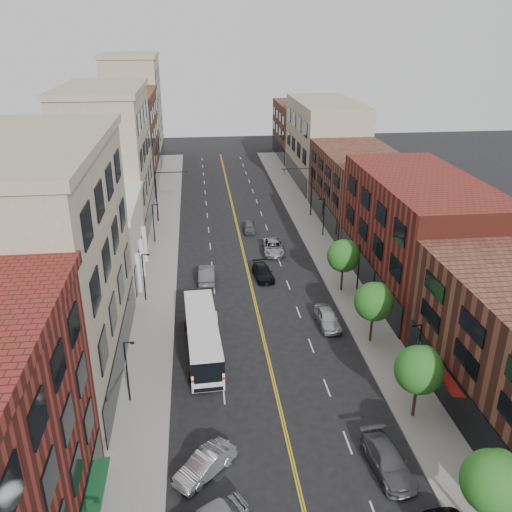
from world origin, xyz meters
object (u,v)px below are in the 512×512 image
object	(u,v)px
car_lane_behind	(207,274)
car_lane_b	(273,247)
city_bus	(202,334)
car_parked_mid	(388,461)
car_angle_b	(205,464)
car_parked_far	(327,318)
car_lane_c	(249,227)
car_lane_a	(263,272)

from	to	relation	value
car_lane_behind	car_lane_b	bearing A→B (deg)	-138.25
city_bus	car_lane_behind	bearing A→B (deg)	84.28
car_lane_behind	car_parked_mid	bearing A→B (deg)	111.63
car_parked_mid	car_lane_behind	xyz separation A→B (m)	(-10.51, 28.64, 0.06)
car_angle_b	car_parked_far	xyz separation A→B (m)	(11.79, 16.88, 0.06)
car_parked_far	car_parked_mid	bearing A→B (deg)	-92.57
car_angle_b	car_lane_c	world-z (taller)	car_angle_b
car_lane_behind	car_lane_b	size ratio (longest dim) A/B	0.91
car_parked_far	car_lane_c	size ratio (longest dim) A/B	1.18
car_angle_b	car_lane_a	bearing A→B (deg)	120.71
car_parked_far	car_lane_c	xyz separation A→B (m)	(-4.69, 25.57, -0.12)
car_angle_b	car_lane_b	bearing A→B (deg)	120.15
city_bus	car_lane_behind	xyz separation A→B (m)	(0.71, 13.95, -0.95)
car_lane_a	car_lane_c	size ratio (longest dim) A/B	1.18
car_lane_behind	car_parked_far	bearing A→B (deg)	136.87
car_angle_b	car_lane_behind	distance (m)	27.65
car_lane_behind	city_bus	bearing A→B (deg)	88.55
car_angle_b	car_lane_a	world-z (taller)	car_angle_b
car_parked_far	car_lane_a	bearing A→B (deg)	112.05
city_bus	car_parked_far	xyz separation A→B (m)	(11.62, 3.19, -0.97)
city_bus	car_lane_b	distance (m)	22.94
car_lane_behind	car_lane_b	xyz separation A→B (m)	(8.37, 7.10, -0.06)
car_parked_mid	car_lane_behind	size ratio (longest dim) A/B	1.05
car_lane_a	car_lane_behind	bearing A→B (deg)	175.21
car_angle_b	car_parked_mid	world-z (taller)	car_parked_mid
city_bus	car_lane_behind	distance (m)	14.00
city_bus	car_angle_b	size ratio (longest dim) A/B	2.69
car_angle_b	car_lane_behind	size ratio (longest dim) A/B	0.90
car_parked_far	car_lane_b	distance (m)	18.03
city_bus	car_lane_behind	world-z (taller)	city_bus
city_bus	car_parked_far	world-z (taller)	city_bus
city_bus	car_lane_b	xyz separation A→B (m)	(9.09, 21.04, -1.01)
car_lane_behind	car_angle_b	bearing A→B (deg)	89.64
car_lane_b	car_lane_c	world-z (taller)	car_lane_b
car_lane_a	city_bus	bearing A→B (deg)	-121.88
car_parked_mid	car_lane_a	world-z (taller)	car_parked_mid
car_lane_c	car_angle_b	bearing A→B (deg)	-96.16
car_parked_mid	car_lane_behind	distance (m)	30.51
car_parked_far	car_lane_c	distance (m)	26.00
car_parked_far	car_lane_b	xyz separation A→B (m)	(-2.53, 17.85, -0.04)
car_parked_far	car_angle_b	bearing A→B (deg)	-126.25
car_angle_b	city_bus	bearing A→B (deg)	134.35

